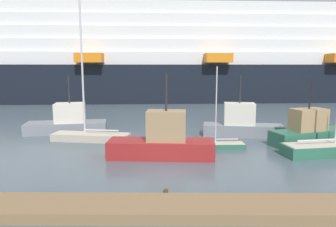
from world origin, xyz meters
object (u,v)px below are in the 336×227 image
Objects in this scene: sailboat_2 at (219,144)px; fishing_boat_2 at (68,122)px; fishing_boat_0 at (241,124)px; cruise_ship at (153,60)px; sailboat_0 at (91,134)px; sailboat_3 at (328,147)px; fishing_boat_3 at (310,132)px; fishing_boat_1 at (163,141)px.

fishing_boat_2 is at bearing -24.74° from sailboat_2.
fishing_boat_0 is (2.87, 4.57, 0.83)m from sailboat_2.
cruise_ship reaches higher than fishing_boat_0.
sailboat_3 is at bearing 175.09° from sailboat_0.
fishing_boat_2 is 23.16m from fishing_boat_3.
fishing_boat_1 is (-7.53, -7.31, 0.09)m from fishing_boat_0.
fishing_boat_0 is 36.26m from cruise_ship.
sailboat_3 is (19.46, -4.39, -0.02)m from sailboat_0.
fishing_boat_3 is at bearing -21.47° from fishing_boat_2.
sailboat_0 is at bearing 157.05° from sailboat_3.
fishing_boat_1 is 13.24m from fishing_boat_2.
sailboat_3 reaches higher than fishing_boat_1.
sailboat_0 is 1.09× the size of sailboat_3.
sailboat_3 is 3.20m from fishing_boat_3.
cruise_ship is at bearing -65.76° from fishing_boat_0.
sailboat_0 is 1.66× the size of fishing_boat_0.
fishing_boat_1 is at bearing 150.42° from sailboat_0.
sailboat_2 is 5.46m from fishing_boat_0.
cruise_ship is at bearing -81.43° from sailboat_2.
sailboat_0 reaches higher than fishing_boat_3.
cruise_ship is at bearing 96.79° from fishing_boat_1.
fishing_boat_0 is 17.57m from fishing_boat_2.
fishing_boat_2 is (-17.51, 1.40, -0.09)m from fishing_boat_0.
sailboat_2 is 0.81× the size of fishing_boat_2.
fishing_boat_3 is (12.68, 3.90, -0.08)m from fishing_boat_1.
fishing_boat_2 is (-9.98, 8.71, -0.17)m from fishing_boat_1.
cruise_ship reaches higher than sailboat_3.
sailboat_2 is at bearing -11.01° from fishing_boat_3.
fishing_boat_1 is (-4.66, -2.74, 0.91)m from sailboat_2.
sailboat_2 is 0.05× the size of cruise_ship.
sailboat_2 reaches higher than fishing_boat_2.
sailboat_3 is at bearing -28.79° from fishing_boat_2.
fishing_boat_3 is at bearing -70.66° from cruise_ship.
cruise_ship is (-15.61, 37.44, 6.85)m from fishing_boat_3.
sailboat_3 is 8.40m from fishing_boat_0.
sailboat_3 is 1.43× the size of fishing_boat_2.
fishing_boat_0 is at bearing -124.69° from sailboat_2.
sailboat_0 is 37.14m from cruise_ship.
sailboat_2 is 5.48m from fishing_boat_1.
sailboat_3 is 12.78m from fishing_boat_1.
sailboat_0 is 1.72× the size of fishing_boat_3.
sailboat_0 reaches higher than fishing_boat_2.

